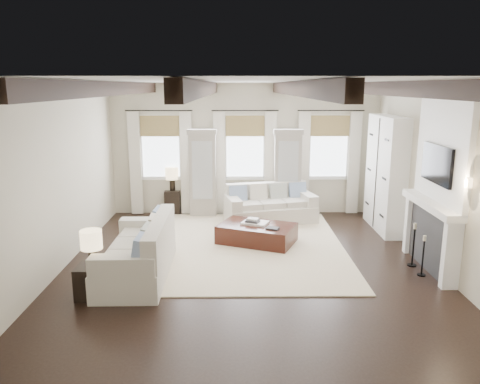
{
  "coord_description": "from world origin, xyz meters",
  "views": [
    {
      "loc": [
        -0.24,
        -7.65,
        3.12
      ],
      "look_at": [
        -0.15,
        1.02,
        1.15
      ],
      "focal_mm": 35.0,
      "sensor_mm": 36.0,
      "label": 1
    }
  ],
  "objects_px": {
    "side_table_front": "(94,281)",
    "sofa_left": "(141,254)",
    "side_table_back": "(173,201)",
    "ottoman": "(257,234)",
    "sofa_back": "(270,207)"
  },
  "relations": [
    {
      "from": "side_table_front",
      "to": "sofa_back",
      "type": "bearing_deg",
      "value": 53.58
    },
    {
      "from": "sofa_back",
      "to": "ottoman",
      "type": "distance_m",
      "value": 1.61
    },
    {
      "from": "ottoman",
      "to": "side_table_back",
      "type": "bearing_deg",
      "value": 153.18
    },
    {
      "from": "sofa_left",
      "to": "ottoman",
      "type": "relative_size",
      "value": 1.54
    },
    {
      "from": "sofa_left",
      "to": "side_table_back",
      "type": "xyz_separation_m",
      "value": [
        0.01,
        4.01,
        -0.1
      ]
    },
    {
      "from": "sofa_back",
      "to": "side_table_back",
      "type": "distance_m",
      "value": 2.51
    },
    {
      "from": "sofa_left",
      "to": "ottoman",
      "type": "height_order",
      "value": "sofa_left"
    },
    {
      "from": "ottoman",
      "to": "side_table_front",
      "type": "xyz_separation_m",
      "value": [
        -2.58,
        -2.44,
        0.05
      ]
    },
    {
      "from": "ottoman",
      "to": "side_table_back",
      "type": "height_order",
      "value": "side_table_back"
    },
    {
      "from": "side_table_back",
      "to": "ottoman",
      "type": "bearing_deg",
      "value": -49.63
    },
    {
      "from": "sofa_back",
      "to": "ottoman",
      "type": "height_order",
      "value": "sofa_back"
    },
    {
      "from": "side_table_front",
      "to": "sofa_left",
      "type": "bearing_deg",
      "value": 54.32
    },
    {
      "from": "sofa_left",
      "to": "side_table_back",
      "type": "bearing_deg",
      "value": 89.81
    },
    {
      "from": "sofa_left",
      "to": "side_table_front",
      "type": "relative_size",
      "value": 4.64
    },
    {
      "from": "sofa_back",
      "to": "sofa_left",
      "type": "relative_size",
      "value": 0.97
    }
  ]
}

